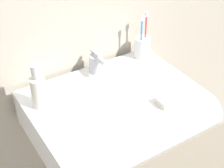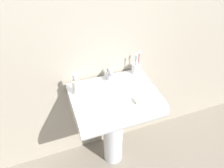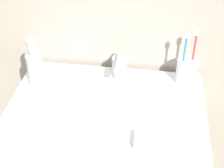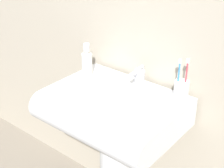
{
  "view_description": "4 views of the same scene",
  "coord_description": "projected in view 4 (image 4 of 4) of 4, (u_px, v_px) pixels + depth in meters",
  "views": [
    {
      "loc": [
        -0.54,
        -0.85,
        1.6
      ],
      "look_at": [
        -0.0,
        -0.01,
        0.88
      ],
      "focal_mm": 55.0,
      "sensor_mm": 36.0,
      "label": 1
    },
    {
      "loc": [
        -0.41,
        -1.11,
        1.88
      ],
      "look_at": [
        -0.01,
        -0.0,
        0.91
      ],
      "focal_mm": 35.0,
      "sensor_mm": 36.0,
      "label": 2
    },
    {
      "loc": [
        0.12,
        -0.82,
        1.54
      ],
      "look_at": [
        0.02,
        -0.03,
        0.93
      ],
      "focal_mm": 55.0,
      "sensor_mm": 36.0,
      "label": 3
    },
    {
      "loc": [
        0.86,
        -1.09,
        1.61
      ],
      "look_at": [
        -0.02,
        -0.02,
        0.89
      ],
      "focal_mm": 55.0,
      "sensor_mm": 36.0,
      "label": 4
    }
  ],
  "objects": [
    {
      "name": "wall_back",
      "position": [
        150.0,
        5.0,
        1.59
      ],
      "size": [
        5.0,
        0.05,
        2.4
      ],
      "primitive_type": "cube",
      "color": "#B7AD99",
      "rests_on": "ground"
    },
    {
      "name": "sink_basin",
      "position": [
        110.0,
        112.0,
        1.58
      ],
      "size": [
        0.62,
        0.47,
        0.14
      ],
      "color": "white",
      "rests_on": "sink_pedestal"
    },
    {
      "name": "faucet",
      "position": [
        139.0,
        76.0,
        1.65
      ],
      "size": [
        0.05,
        0.1,
        0.09
      ],
      "color": "#B7B7BC",
      "rests_on": "sink_basin"
    },
    {
      "name": "toothbrush_cup",
      "position": [
        181.0,
        90.0,
        1.53
      ],
      "size": [
        0.07,
        0.07,
        0.2
      ],
      "color": "white",
      "rests_on": "sink_basin"
    },
    {
      "name": "soap_bottle",
      "position": [
        87.0,
        62.0,
        1.74
      ],
      "size": [
        0.05,
        0.05,
        0.17
      ],
      "color": "silver",
      "rests_on": "sink_basin"
    },
    {
      "name": "bar_soap",
      "position": [
        119.0,
        117.0,
        1.4
      ],
      "size": [
        0.08,
        0.05,
        0.02
      ],
      "primitive_type": "cube",
      "color": "silver",
      "rests_on": "sink_basin"
    }
  ]
}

